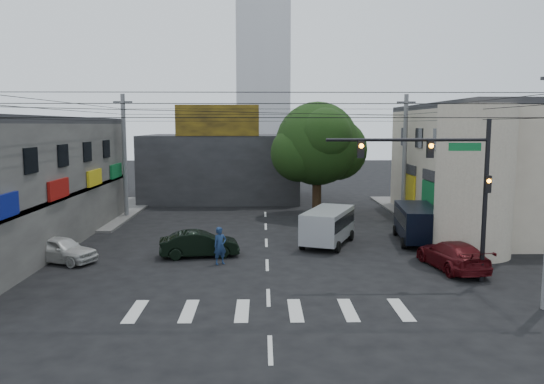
{
  "coord_description": "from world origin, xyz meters",
  "views": [
    {
      "loc": [
        -0.24,
        -23.7,
        6.95
      ],
      "look_at": [
        0.28,
        4.0,
        3.42
      ],
      "focal_mm": 35.0,
      "sensor_mm": 36.0,
      "label": 1
    }
  ],
  "objects_px": {
    "traffic_gantry": "(448,174)",
    "utility_pole_far_right": "(405,156)",
    "utility_pole_far_left": "(125,156)",
    "dark_sedan": "(199,244)",
    "white_compact": "(60,249)",
    "silver_minivan": "(328,227)",
    "street_tree": "(317,144)",
    "maroon_sedan": "(452,255)",
    "navy_van": "(417,224)",
    "traffic_officer": "(220,246)"
  },
  "relations": [
    {
      "from": "white_compact",
      "to": "silver_minivan",
      "type": "height_order",
      "value": "silver_minivan"
    },
    {
      "from": "utility_pole_far_right",
      "to": "silver_minivan",
      "type": "distance_m",
      "value": 12.36
    },
    {
      "from": "silver_minivan",
      "to": "traffic_officer",
      "type": "bearing_deg",
      "value": 147.56
    },
    {
      "from": "street_tree",
      "to": "utility_pole_far_right",
      "type": "xyz_separation_m",
      "value": [
        6.5,
        -1.0,
        -0.87
      ]
    },
    {
      "from": "maroon_sedan",
      "to": "traffic_officer",
      "type": "height_order",
      "value": "traffic_officer"
    },
    {
      "from": "silver_minivan",
      "to": "maroon_sedan",
      "type": "bearing_deg",
      "value": -112.38
    },
    {
      "from": "traffic_gantry",
      "to": "utility_pole_far_left",
      "type": "height_order",
      "value": "utility_pole_far_left"
    },
    {
      "from": "street_tree",
      "to": "traffic_gantry",
      "type": "relative_size",
      "value": 1.21
    },
    {
      "from": "utility_pole_far_right",
      "to": "white_compact",
      "type": "distance_m",
      "value": 25.13
    },
    {
      "from": "traffic_gantry",
      "to": "white_compact",
      "type": "xyz_separation_m",
      "value": [
        -18.32,
        3.77,
        -4.16
      ]
    },
    {
      "from": "utility_pole_far_right",
      "to": "white_compact",
      "type": "bearing_deg",
      "value": -147.78
    },
    {
      "from": "street_tree",
      "to": "traffic_gantry",
      "type": "height_order",
      "value": "street_tree"
    },
    {
      "from": "street_tree",
      "to": "navy_van",
      "type": "relative_size",
      "value": 1.57
    },
    {
      "from": "white_compact",
      "to": "silver_minivan",
      "type": "relative_size",
      "value": 0.81
    },
    {
      "from": "silver_minivan",
      "to": "dark_sedan",
      "type": "bearing_deg",
      "value": 132.31
    },
    {
      "from": "navy_van",
      "to": "street_tree",
      "type": "bearing_deg",
      "value": 33.34
    },
    {
      "from": "traffic_gantry",
      "to": "utility_pole_far_right",
      "type": "distance_m",
      "value": 17.21
    },
    {
      "from": "utility_pole_far_right",
      "to": "navy_van",
      "type": "xyz_separation_m",
      "value": [
        -1.55,
        -8.94,
        -3.53
      ]
    },
    {
      "from": "dark_sedan",
      "to": "navy_van",
      "type": "distance_m",
      "value": 12.95
    },
    {
      "from": "utility_pole_far_right",
      "to": "maroon_sedan",
      "type": "bearing_deg",
      "value": -95.99
    },
    {
      "from": "traffic_gantry",
      "to": "utility_pole_far_right",
      "type": "relative_size",
      "value": 0.78
    },
    {
      "from": "utility_pole_far_left",
      "to": "maroon_sedan",
      "type": "xyz_separation_m",
      "value": [
        19.44,
        -14.9,
        -3.91
      ]
    },
    {
      "from": "dark_sedan",
      "to": "utility_pole_far_left",
      "type": "bearing_deg",
      "value": 20.25
    },
    {
      "from": "white_compact",
      "to": "navy_van",
      "type": "xyz_separation_m",
      "value": [
        19.45,
        4.29,
        0.4
      ]
    },
    {
      "from": "traffic_gantry",
      "to": "white_compact",
      "type": "height_order",
      "value": "traffic_gantry"
    },
    {
      "from": "maroon_sedan",
      "to": "dark_sedan",
      "type": "bearing_deg",
      "value": -20.39
    },
    {
      "from": "street_tree",
      "to": "silver_minivan",
      "type": "relative_size",
      "value": 1.67
    },
    {
      "from": "street_tree",
      "to": "white_compact",
      "type": "distance_m",
      "value": 20.88
    },
    {
      "from": "street_tree",
      "to": "maroon_sedan",
      "type": "bearing_deg",
      "value": -72.75
    },
    {
      "from": "white_compact",
      "to": "dark_sedan",
      "type": "bearing_deg",
      "value": -59.45
    },
    {
      "from": "utility_pole_far_left",
      "to": "silver_minivan",
      "type": "bearing_deg",
      "value": -34.3
    },
    {
      "from": "silver_minivan",
      "to": "traffic_officer",
      "type": "relative_size",
      "value": 2.77
    },
    {
      "from": "traffic_officer",
      "to": "silver_minivan",
      "type": "bearing_deg",
      "value": 5.59
    },
    {
      "from": "street_tree",
      "to": "dark_sedan",
      "type": "relative_size",
      "value": 2.01
    },
    {
      "from": "traffic_gantry",
      "to": "utility_pole_far_right",
      "type": "xyz_separation_m",
      "value": [
        2.68,
        17.0,
        -0.23
      ]
    },
    {
      "from": "utility_pole_far_right",
      "to": "silver_minivan",
      "type": "height_order",
      "value": "utility_pole_far_right"
    },
    {
      "from": "street_tree",
      "to": "navy_van",
      "type": "bearing_deg",
      "value": -63.54
    },
    {
      "from": "utility_pole_far_right",
      "to": "dark_sedan",
      "type": "bearing_deg",
      "value": -139.09
    },
    {
      "from": "maroon_sedan",
      "to": "traffic_officer",
      "type": "relative_size",
      "value": 2.65
    },
    {
      "from": "traffic_gantry",
      "to": "street_tree",
      "type": "bearing_deg",
      "value": 101.99
    },
    {
      "from": "utility_pole_far_left",
      "to": "dark_sedan",
      "type": "xyz_separation_m",
      "value": [
        6.92,
        -12.2,
        -3.92
      ]
    },
    {
      "from": "utility_pole_far_right",
      "to": "dark_sedan",
      "type": "relative_size",
      "value": 2.13
    },
    {
      "from": "dark_sedan",
      "to": "maroon_sedan",
      "type": "distance_m",
      "value": 12.8
    },
    {
      "from": "utility_pole_far_left",
      "to": "dark_sedan",
      "type": "distance_m",
      "value": 14.56
    },
    {
      "from": "white_compact",
      "to": "silver_minivan",
      "type": "xyz_separation_m",
      "value": [
        14.06,
        3.64,
        0.37
      ]
    },
    {
      "from": "street_tree",
      "to": "navy_van",
      "type": "xyz_separation_m",
      "value": [
        4.95,
        -9.94,
        -4.4
      ]
    },
    {
      "from": "utility_pole_far_left",
      "to": "maroon_sedan",
      "type": "bearing_deg",
      "value": -37.47
    },
    {
      "from": "dark_sedan",
      "to": "silver_minivan",
      "type": "height_order",
      "value": "silver_minivan"
    },
    {
      "from": "traffic_gantry",
      "to": "dark_sedan",
      "type": "distance_m",
      "value": 13.05
    },
    {
      "from": "utility_pole_far_left",
      "to": "traffic_officer",
      "type": "height_order",
      "value": "utility_pole_far_left"
    }
  ]
}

